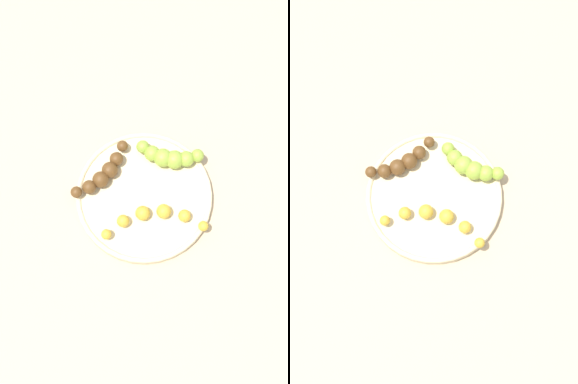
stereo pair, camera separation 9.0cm
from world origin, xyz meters
The scene contains 5 objects.
ground_plane centered at (0.00, 0.00, 0.00)m, with size 2.40×2.40×0.00m, color tan.
fruit_bowl centered at (0.00, 0.00, 0.01)m, with size 0.26×0.26×0.02m.
banana_spotted centered at (0.05, 0.00, 0.03)m, with size 0.09×0.19×0.03m.
banana_green centered at (-0.05, 0.07, 0.04)m, with size 0.09×0.11×0.04m.
banana_overripe centered at (-0.07, -0.06, 0.04)m, with size 0.08×0.13×0.03m.
Camera 1 is at (0.25, -0.11, 0.89)m, focal length 44.60 mm.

